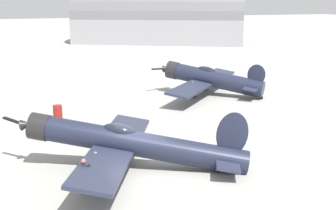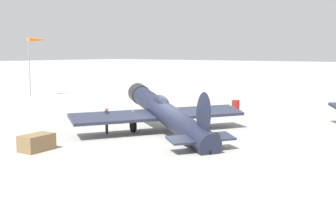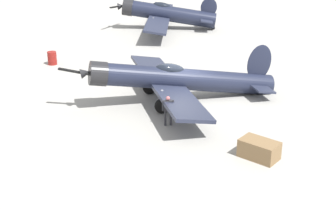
# 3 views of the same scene
# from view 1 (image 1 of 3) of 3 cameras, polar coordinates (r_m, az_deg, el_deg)

# --- Properties ---
(ground_plane) EXTENTS (400.00, 400.00, 0.00)m
(ground_plane) POSITION_cam_1_polar(r_m,az_deg,el_deg) (22.24, -3.41, -8.05)
(ground_plane) COLOR #A8A59E
(airplane_foreground) EXTENTS (10.34, 10.87, 3.22)m
(airplane_foreground) POSITION_cam_1_polar(r_m,az_deg,el_deg) (21.89, -4.80, -4.87)
(airplane_foreground) COLOR #1E2338
(airplane_foreground) RESTS_ON ground_plane
(airplane_mid_apron) EXTENTS (10.51, 11.21, 3.01)m
(airplane_mid_apron) POSITION_cam_1_polar(r_m,az_deg,el_deg) (39.06, 5.34, 3.33)
(airplane_mid_apron) COLOR #1E2338
(airplane_mid_apron) RESTS_ON ground_plane
(ground_crew_mechanic) EXTENTS (0.42, 0.52, 1.56)m
(ground_crew_mechanic) POSITION_cam_1_polar(r_m,az_deg,el_deg) (19.45, -10.62, -8.45)
(ground_crew_mechanic) COLOR #2D2D33
(ground_crew_mechanic) RESTS_ON ground_plane
(fuel_drum) EXTENTS (0.67, 0.67, 0.93)m
(fuel_drum) POSITION_cam_1_polar(r_m,az_deg,el_deg) (32.25, -13.84, -0.84)
(fuel_drum) COLOR maroon
(fuel_drum) RESTS_ON ground_plane
(distant_hangar) EXTENTS (31.71, 35.94, 16.68)m
(distant_hangar) POSITION_cam_1_polar(r_m,az_deg,el_deg) (90.62, -0.79, 10.62)
(distant_hangar) COLOR #939399
(distant_hangar) RESTS_ON ground_plane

